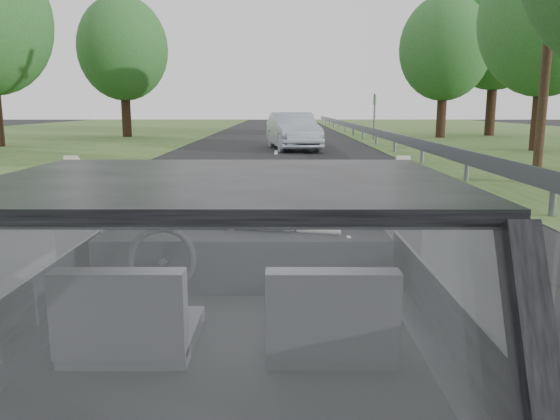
{
  "coord_description": "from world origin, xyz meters",
  "views": [
    {
      "loc": [
        0.21,
        -2.34,
        1.69
      ],
      "look_at": [
        0.2,
        0.58,
        1.13
      ],
      "focal_mm": 35.0,
      "sensor_mm": 36.0,
      "label": 1
    }
  ],
  "objects_px": {
    "other_car": "(293,131)",
    "utility_pole": "(550,22)",
    "highway_sign": "(374,117)",
    "cat": "(266,218)",
    "subject_car": "(235,322)"
  },
  "relations": [
    {
      "from": "other_car",
      "to": "utility_pole",
      "type": "xyz_separation_m",
      "value": [
        6.78,
        -6.42,
        3.18
      ]
    },
    {
      "from": "other_car",
      "to": "highway_sign",
      "type": "height_order",
      "value": "highway_sign"
    },
    {
      "from": "cat",
      "to": "highway_sign",
      "type": "height_order",
      "value": "highway_sign"
    },
    {
      "from": "cat",
      "to": "other_car",
      "type": "relative_size",
      "value": 0.11
    },
    {
      "from": "cat",
      "to": "highway_sign",
      "type": "xyz_separation_m",
      "value": [
        4.87,
        25.52,
        0.08
      ]
    },
    {
      "from": "highway_sign",
      "to": "subject_car",
      "type": "bearing_deg",
      "value": -85.71
    },
    {
      "from": "highway_sign",
      "to": "utility_pole",
      "type": "relative_size",
      "value": 0.3
    },
    {
      "from": "cat",
      "to": "other_car",
      "type": "distance_m",
      "value": 18.82
    },
    {
      "from": "other_car",
      "to": "utility_pole",
      "type": "distance_m",
      "value": 9.87
    },
    {
      "from": "subject_car",
      "to": "other_car",
      "type": "distance_m",
      "value": 19.48
    },
    {
      "from": "subject_car",
      "to": "highway_sign",
      "type": "relative_size",
      "value": 1.73
    },
    {
      "from": "utility_pole",
      "to": "cat",
      "type": "bearing_deg",
      "value": -120.56
    },
    {
      "from": "subject_car",
      "to": "other_car",
      "type": "height_order",
      "value": "other_car"
    },
    {
      "from": "subject_car",
      "to": "other_car",
      "type": "xyz_separation_m",
      "value": [
        0.66,
        19.47,
        0.01
      ]
    },
    {
      "from": "cat",
      "to": "utility_pole",
      "type": "distance_m",
      "value": 14.67
    }
  ]
}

